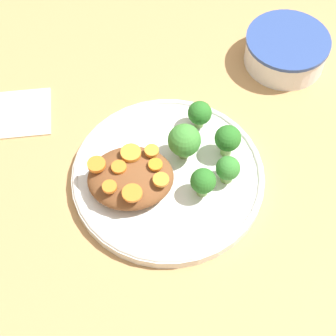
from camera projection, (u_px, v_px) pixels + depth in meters
name	position (u px, v px, depth m)	size (l,w,h in m)	color
ground_plane	(168.00, 180.00, 0.78)	(4.00, 4.00, 0.00)	tan
plate	(168.00, 176.00, 0.77)	(0.26, 0.26, 0.02)	silver
dip_bowl	(286.00, 49.00, 0.87)	(0.13, 0.13, 0.05)	silver
stew_mound	(131.00, 178.00, 0.74)	(0.11, 0.10, 0.04)	brown
broccoli_floret_0	(184.00, 141.00, 0.75)	(0.05, 0.05, 0.06)	#759E51
broccoli_floret_1	(228.00, 139.00, 0.76)	(0.04, 0.04, 0.05)	#7FA85B
broccoli_floret_2	(200.00, 113.00, 0.79)	(0.03, 0.03, 0.05)	#7FA85B
broccoli_floret_3	(203.00, 182.00, 0.72)	(0.03, 0.03, 0.05)	#759E51
broccoli_floret_4	(228.00, 169.00, 0.74)	(0.03, 0.03, 0.04)	#759E51
carrot_slice_0	(96.00, 162.00, 0.73)	(0.02, 0.02, 0.01)	orange
carrot_slice_1	(119.00, 167.00, 0.72)	(0.02, 0.02, 0.00)	orange
carrot_slice_2	(155.00, 165.00, 0.73)	(0.02, 0.02, 0.00)	orange
carrot_slice_3	(131.00, 153.00, 0.74)	(0.03, 0.03, 0.01)	orange
carrot_slice_4	(161.00, 180.00, 0.71)	(0.02, 0.02, 0.00)	orange
carrot_slice_5	(132.00, 193.00, 0.70)	(0.03, 0.03, 0.00)	orange
carrot_slice_6	(109.00, 187.00, 0.71)	(0.02, 0.02, 0.00)	orange
carrot_slice_7	(152.00, 151.00, 0.74)	(0.02, 0.02, 0.01)	orange
napkin	(5.00, 114.00, 0.84)	(0.14, 0.09, 0.01)	beige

